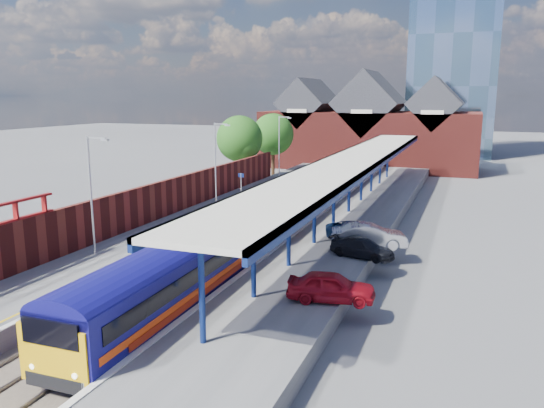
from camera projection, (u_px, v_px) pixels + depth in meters
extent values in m
plane|color=#5B5B5E|center=(314.00, 203.00, 51.47)|extent=(240.00, 240.00, 0.00)
cube|color=#473D33|center=(278.00, 226.00, 42.30)|extent=(6.00, 76.00, 0.06)
cube|color=slate|center=(253.00, 223.00, 43.05)|extent=(0.07, 76.00, 0.14)
cube|color=slate|center=(269.00, 224.00, 42.55)|extent=(0.07, 76.00, 0.14)
cube|color=slate|center=(287.00, 226.00, 42.01)|extent=(0.07, 76.00, 0.14)
cube|color=slate|center=(305.00, 227.00, 41.51)|extent=(0.07, 76.00, 0.14)
cube|color=#565659|center=(216.00, 215.00, 44.12)|extent=(5.00, 76.00, 1.00)
cube|color=#565659|center=(353.00, 227.00, 40.12)|extent=(6.00, 76.00, 1.00)
cube|color=silver|center=(242.00, 211.00, 43.20)|extent=(0.30, 76.00, 0.05)
cube|color=silver|center=(316.00, 217.00, 41.01)|extent=(0.30, 76.00, 0.05)
cube|color=yellow|center=(235.00, 211.00, 43.41)|extent=(0.14, 76.00, 0.01)
cube|color=#100E63|center=(177.00, 276.00, 24.95)|extent=(3.06, 16.04, 2.50)
cube|color=#100E63|center=(176.00, 251.00, 24.70)|extent=(3.06, 16.04, 0.60)
cube|color=#100E63|center=(291.00, 208.00, 40.16)|extent=(3.06, 16.04, 2.50)
cube|color=#100E63|center=(291.00, 192.00, 39.91)|extent=(3.06, 16.04, 0.60)
cube|color=#100E63|center=(342.00, 177.00, 55.37)|extent=(3.06, 16.04, 2.50)
cube|color=#100E63|center=(342.00, 165.00, 55.12)|extent=(3.06, 16.04, 0.60)
cube|color=#100E63|center=(371.00, 160.00, 70.57)|extent=(3.06, 16.04, 2.50)
cube|color=#100E63|center=(371.00, 150.00, 70.32)|extent=(3.06, 16.04, 0.60)
cube|color=black|center=(305.00, 184.00, 48.17)|extent=(0.04, 60.54, 0.70)
cube|color=#F5480F|center=(305.00, 193.00, 48.33)|extent=(0.03, 55.27, 0.30)
cube|color=#B1230B|center=(305.00, 195.00, 48.38)|extent=(0.03, 55.27, 0.30)
cube|color=#F2B20C|center=(55.00, 355.00, 17.74)|extent=(2.82, 0.35, 2.10)
cube|color=black|center=(51.00, 333.00, 17.48)|extent=(2.30, 0.20, 0.90)
cube|color=black|center=(103.00, 362.00, 20.14)|extent=(2.00, 2.40, 0.60)
cube|color=black|center=(378.00, 166.00, 76.02)|extent=(2.00, 2.40, 0.60)
cylinder|color=navy|center=(202.00, 290.00, 19.80)|extent=(0.24, 0.24, 4.20)
cylinder|color=navy|center=(253.00, 254.00, 24.38)|extent=(0.24, 0.24, 4.20)
cylinder|color=navy|center=(289.00, 229.00, 28.96)|extent=(0.24, 0.24, 4.20)
cylinder|color=navy|center=(314.00, 211.00, 33.54)|extent=(0.24, 0.24, 4.20)
cylinder|color=navy|center=(334.00, 197.00, 38.12)|extent=(0.24, 0.24, 4.20)
cylinder|color=navy|center=(349.00, 186.00, 42.70)|extent=(0.24, 0.24, 4.20)
cylinder|color=navy|center=(362.00, 177.00, 47.28)|extent=(0.24, 0.24, 4.20)
cylinder|color=navy|center=(372.00, 170.00, 51.86)|extent=(0.24, 0.24, 4.20)
cylinder|color=navy|center=(380.00, 164.00, 56.44)|extent=(0.24, 0.24, 4.20)
cylinder|color=navy|center=(388.00, 159.00, 61.02)|extent=(0.24, 0.24, 4.20)
cube|color=beige|center=(354.00, 160.00, 41.16)|extent=(4.50, 52.00, 0.25)
cube|color=navy|center=(327.00, 161.00, 41.93)|extent=(0.20, 52.00, 0.55)
cube|color=navy|center=(381.00, 163.00, 40.44)|extent=(0.20, 52.00, 0.55)
cylinder|color=#A5A8AA|center=(91.00, 196.00, 30.84)|extent=(0.12, 0.12, 7.00)
cube|color=#A5A8AA|center=(96.00, 138.00, 29.95)|extent=(1.20, 0.08, 0.08)
cube|color=#A5A8AA|center=(105.00, 140.00, 29.76)|extent=(0.45, 0.18, 0.12)
cylinder|color=#A5A8AA|center=(215.00, 164.00, 45.50)|extent=(0.12, 0.12, 7.00)
cube|color=#A5A8AA|center=(221.00, 124.00, 44.61)|extent=(1.20, 0.08, 0.08)
cube|color=#A5A8AA|center=(227.00, 125.00, 44.42)|extent=(0.45, 0.18, 0.12)
cylinder|color=#A5A8AA|center=(279.00, 147.00, 60.15)|extent=(0.12, 0.12, 7.00)
cube|color=#A5A8AA|center=(284.00, 117.00, 59.26)|extent=(1.20, 0.08, 0.08)
cube|color=#A5A8AA|center=(289.00, 118.00, 59.07)|extent=(0.45, 0.18, 0.12)
cylinder|color=#A5A8AA|center=(241.00, 187.00, 47.26)|extent=(0.08, 0.08, 2.50)
cube|color=#0C194C|center=(241.00, 175.00, 47.05)|extent=(0.55, 0.06, 0.35)
cube|color=maroon|center=(148.00, 204.00, 39.14)|extent=(0.35, 50.00, 2.80)
cube|color=maroon|center=(16.00, 211.00, 27.77)|extent=(0.30, 0.12, 1.00)
cube|color=maroon|center=(44.00, 204.00, 29.60)|extent=(0.30, 0.12, 1.00)
cube|color=maroon|center=(369.00, 140.00, 76.32)|extent=(30.00, 12.00, 8.00)
cube|color=#232328|center=(310.00, 103.00, 78.40)|extent=(7.13, 12.00, 7.13)
cube|color=#232328|center=(370.00, 103.00, 75.27)|extent=(9.16, 12.00, 9.16)
cube|color=#232328|center=(436.00, 104.00, 72.15)|extent=(7.13, 12.00, 7.13)
cube|color=beige|center=(297.00, 111.00, 73.06)|extent=(2.80, 0.15, 0.50)
cube|color=beige|center=(361.00, 112.00, 69.93)|extent=(2.80, 0.15, 0.50)
cube|color=beige|center=(432.00, 112.00, 66.81)|extent=(2.80, 0.15, 0.50)
cube|color=#49657D|center=(455.00, 37.00, 89.79)|extent=(14.00, 14.00, 40.00)
cylinder|color=#382314|center=(240.00, 170.00, 60.21)|extent=(0.44, 0.44, 4.00)
sphere|color=#1D5215|center=(240.00, 139.00, 59.51)|extent=(5.20, 5.20, 5.20)
sphere|color=#1D5215|center=(244.00, 146.00, 58.91)|extent=(3.20, 3.20, 3.20)
cylinder|color=#382314|center=(273.00, 162.00, 67.19)|extent=(0.44, 0.44, 4.00)
sphere|color=#1D5215|center=(273.00, 134.00, 66.49)|extent=(5.20, 5.20, 5.20)
sphere|color=#1D5215|center=(278.00, 140.00, 65.90)|extent=(3.20, 3.20, 3.20)
imported|color=#A80E1A|center=(331.00, 287.00, 24.18)|extent=(4.25, 2.32, 1.37)
imported|color=#BABABF|center=(369.00, 236.00, 32.71)|extent=(4.86, 3.02, 1.51)
imported|color=black|center=(362.00, 248.00, 30.81)|extent=(4.12, 2.53, 1.11)
imported|color=navy|center=(355.00, 230.00, 34.94)|extent=(4.28, 2.80, 1.10)
cube|color=#9EA0A3|center=(97.00, 390.00, 17.88)|extent=(1.01, 1.11, 1.00)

